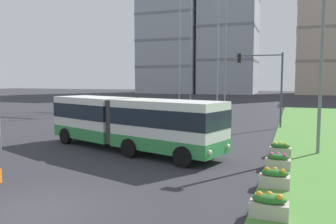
{
  "coord_description": "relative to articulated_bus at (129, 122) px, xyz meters",
  "views": [
    {
      "loc": [
        7.34,
        -7.89,
        4.03
      ],
      "look_at": [
        0.49,
        10.46,
        2.2
      ],
      "focal_mm": 36.02,
      "sensor_mm": 36.0,
      "label": 1
    }
  ],
  "objects": [
    {
      "name": "ground_plane",
      "position": [
        1.47,
        -9.36,
        -1.65
      ],
      "size": [
        260.0,
        260.0,
        0.0
      ],
      "primitive_type": "plane",
      "color": "#2D2D33"
    },
    {
      "name": "articulated_bus",
      "position": [
        0.0,
        0.0,
        0.0
      ],
      "size": [
        11.95,
        6.14,
        3.0
      ],
      "color": "silver",
      "rests_on": "ground"
    },
    {
      "name": "car_navy_sedan",
      "position": [
        -4.57,
        12.7,
        -0.9
      ],
      "size": [
        4.52,
        2.28,
        1.58
      ],
      "color": "#19234C",
      "rests_on": "ground"
    },
    {
      "name": "flower_planter_0",
      "position": [
        8.25,
        -7.36,
        -1.23
      ],
      "size": [
        1.1,
        0.56,
        0.74
      ],
      "color": "#B7AD9E",
      "rests_on": "grass_median"
    },
    {
      "name": "flower_planter_1",
      "position": [
        8.25,
        -4.41,
        -1.23
      ],
      "size": [
        1.1,
        0.56,
        0.74
      ],
      "color": "#B7AD9E",
      "rests_on": "grass_median"
    },
    {
      "name": "flower_planter_2",
      "position": [
        8.25,
        -1.62,
        -1.23
      ],
      "size": [
        1.1,
        0.56,
        0.74
      ],
      "color": "#B7AD9E",
      "rests_on": "grass_median"
    },
    {
      "name": "flower_planter_3",
      "position": [
        8.25,
        1.18,
        -1.23
      ],
      "size": [
        1.1,
        0.56,
        0.74
      ],
      "color": "#B7AD9E",
      "rests_on": "grass_median"
    },
    {
      "name": "traffic_light_far_right",
      "position": [
        6.61,
        12.64,
        2.7
      ],
      "size": [
        3.94,
        0.28,
        6.37
      ],
      "color": "#474C51",
      "rests_on": "ground"
    },
    {
      "name": "streetlight_median",
      "position": [
        10.15,
        2.57,
        3.05
      ],
      "size": [
        0.7,
        0.28,
        8.52
      ],
      "color": "slate",
      "rests_on": "ground"
    },
    {
      "name": "apartment_tower_west",
      "position": [
        -28.53,
        87.51,
        18.42
      ],
      "size": [
        18.81,
        18.94,
        40.1
      ],
      "color": "#9EA3AD",
      "rests_on": "ground"
    },
    {
      "name": "apartment_tower_westcentre",
      "position": [
        -10.32,
        88.25,
        22.66
      ],
      "size": [
        16.31,
        19.01,
        48.59
      ],
      "color": "#9EA3AD",
      "rests_on": "ground"
    },
    {
      "name": "transmission_pylon",
      "position": [
        -4.97,
        35.8,
        14.52
      ],
      "size": [
        9.0,
        6.24,
        29.52
      ],
      "color": "gray",
      "rests_on": "ground"
    }
  ]
}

